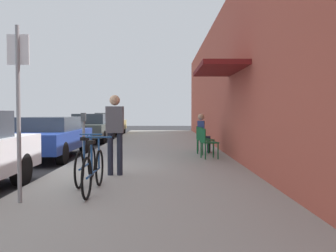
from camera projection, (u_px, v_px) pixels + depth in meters
name	position (u px, v px, depth m)	size (l,w,h in m)	color
ground_plane	(56.00, 174.00, 8.31)	(60.00, 60.00, 0.00)	#2D2D30
sidewalk_slab	(155.00, 160.00, 10.32)	(4.50, 32.00, 0.12)	#9E9B93
building_facade	(238.00, 75.00, 10.24)	(1.40, 32.00, 5.07)	#BC5442
parked_car_1	(49.00, 137.00, 11.18)	(1.80, 4.40, 1.31)	navy
parked_car_2	(91.00, 127.00, 17.53)	(1.80, 4.40, 1.38)	#47514C
parked_car_3	(109.00, 123.00, 23.03)	(1.80, 4.40, 1.42)	#A58433
parking_meter	(84.00, 134.00, 9.12)	(0.12, 0.10, 1.32)	slate
street_sign	(18.00, 100.00, 5.19)	(0.32, 0.06, 2.60)	gray
bicycle_0	(86.00, 164.00, 6.72)	(0.46, 1.71, 0.90)	black
bicycle_1	(94.00, 171.00, 5.92)	(0.46, 1.71, 0.90)	black
cafe_chair_0	(207.00, 141.00, 10.22)	(0.53, 0.53, 0.87)	#14592D
cafe_chair_1	(203.00, 139.00, 11.20)	(0.56, 0.56, 0.87)	#14592D
cafe_chair_2	(201.00, 137.00, 11.88)	(0.51, 0.51, 0.87)	#14592D
seated_patron_2	(203.00, 131.00, 11.86)	(0.47, 0.41, 1.29)	#232838
pedestrian_standing	(115.00, 128.00, 7.50)	(0.36, 0.22, 1.70)	#232838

